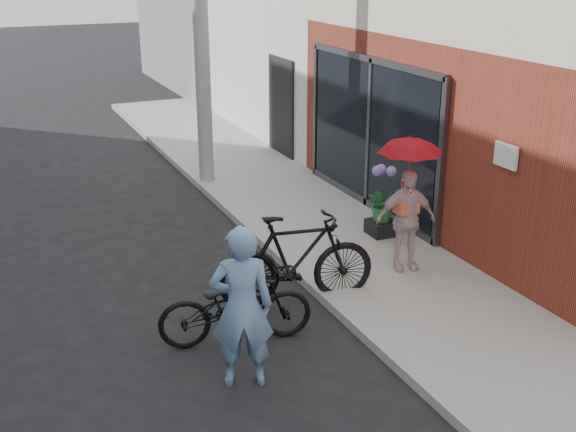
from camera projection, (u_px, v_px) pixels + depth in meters
ground at (280, 345)px, 8.21m from camera, size 80.00×80.00×0.00m
sidewalk at (356, 249)px, 10.71m from camera, size 2.20×24.00×0.12m
curb at (285, 261)px, 10.26m from camera, size 0.12×24.00×0.12m
officer at (242, 307)px, 7.19m from camera, size 0.73×0.59×1.75m
bike_left at (235, 306)px, 8.12m from camera, size 1.83×0.94×0.92m
bike_right at (296, 260)px, 8.97m from camera, size 2.07×0.90×1.20m
kimono_woman at (406, 220)px, 9.68m from camera, size 0.87×0.51×1.40m
parasol at (410, 143)px, 9.31m from camera, size 0.81×0.81×0.71m
planter at (382, 227)px, 11.05m from camera, size 0.42×0.42×0.22m
potted_plant at (383, 203)px, 10.92m from camera, size 0.51×0.44×0.57m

